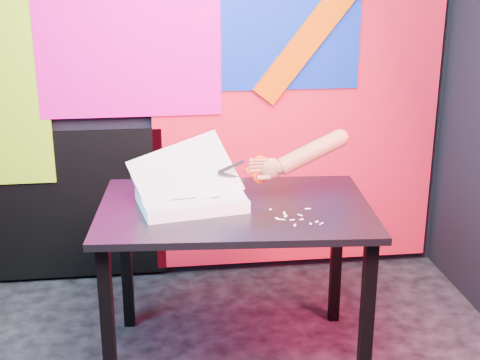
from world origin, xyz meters
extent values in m
cube|color=black|center=(0.00, 1.50, 1.35)|extent=(3.00, 0.01, 2.70)
cube|color=red|center=(0.65, 1.47, 0.85)|extent=(1.60, 0.02, 1.60)
cube|color=#0A28AF|center=(0.55, 1.46, 1.45)|extent=(0.85, 0.02, 0.75)
cube|color=#E90290|center=(-0.25, 1.45, 1.35)|extent=(0.95, 0.02, 0.80)
cube|color=black|center=(-0.75, 1.47, 0.45)|extent=(1.30, 0.02, 0.85)
cube|color=black|center=(-0.35, 0.29, 0.36)|extent=(0.05, 0.05, 0.72)
cube|color=black|center=(-0.30, 0.93, 0.36)|extent=(0.05, 0.05, 0.72)
cube|color=black|center=(0.68, 0.21, 0.36)|extent=(0.05, 0.05, 0.72)
cube|color=black|center=(0.73, 0.85, 0.36)|extent=(0.05, 0.05, 0.72)
cube|color=black|center=(0.19, 0.57, 0.73)|extent=(1.21, 0.85, 0.03)
cube|color=silver|center=(0.01, 0.59, 0.78)|extent=(0.48, 0.38, 0.05)
cube|color=white|center=(0.01, 0.59, 0.80)|extent=(0.47, 0.38, 0.00)
cube|color=white|center=(0.01, 0.59, 0.81)|extent=(0.47, 0.36, 0.13)
cube|color=white|center=(0.00, 0.60, 0.83)|extent=(0.49, 0.35, 0.23)
cube|color=white|center=(-0.01, 0.62, 0.88)|extent=(0.50, 0.30, 0.32)
cylinder|color=black|center=(-0.16, 0.41, 0.80)|extent=(0.01, 0.01, 0.00)
cylinder|color=black|center=(-0.13, 0.41, 0.80)|extent=(0.01, 0.01, 0.00)
cylinder|color=black|center=(-0.10, 0.42, 0.80)|extent=(0.01, 0.01, 0.00)
cylinder|color=black|center=(-0.07, 0.42, 0.80)|extent=(0.01, 0.01, 0.00)
cylinder|color=black|center=(-0.04, 0.43, 0.80)|extent=(0.01, 0.01, 0.00)
cylinder|color=black|center=(-0.01, 0.44, 0.80)|extent=(0.01, 0.01, 0.00)
cylinder|color=black|center=(0.02, 0.44, 0.80)|extent=(0.01, 0.01, 0.00)
cylinder|color=black|center=(0.05, 0.45, 0.80)|extent=(0.01, 0.01, 0.00)
cylinder|color=black|center=(0.08, 0.45, 0.80)|extent=(0.01, 0.01, 0.00)
cylinder|color=black|center=(0.11, 0.46, 0.80)|extent=(0.01, 0.01, 0.00)
cylinder|color=black|center=(0.14, 0.46, 0.80)|extent=(0.01, 0.01, 0.00)
cylinder|color=black|center=(0.17, 0.47, 0.80)|extent=(0.01, 0.01, 0.00)
cylinder|color=black|center=(0.20, 0.47, 0.80)|extent=(0.01, 0.01, 0.00)
cylinder|color=black|center=(0.22, 0.48, 0.80)|extent=(0.01, 0.01, 0.00)
cylinder|color=black|center=(-0.21, 0.69, 0.80)|extent=(0.01, 0.01, 0.00)
cylinder|color=black|center=(-0.18, 0.70, 0.80)|extent=(0.01, 0.01, 0.00)
cylinder|color=black|center=(-0.15, 0.70, 0.80)|extent=(0.01, 0.01, 0.00)
cylinder|color=black|center=(-0.12, 0.71, 0.80)|extent=(0.01, 0.01, 0.00)
cylinder|color=black|center=(-0.09, 0.72, 0.80)|extent=(0.01, 0.01, 0.00)
cylinder|color=black|center=(-0.06, 0.72, 0.80)|extent=(0.01, 0.01, 0.00)
cylinder|color=black|center=(-0.03, 0.73, 0.80)|extent=(0.01, 0.01, 0.00)
cylinder|color=black|center=(0.00, 0.73, 0.80)|extent=(0.01, 0.01, 0.00)
cylinder|color=black|center=(0.03, 0.74, 0.80)|extent=(0.01, 0.01, 0.00)
cylinder|color=black|center=(0.05, 0.74, 0.80)|extent=(0.01, 0.01, 0.00)
cylinder|color=black|center=(0.08, 0.75, 0.80)|extent=(0.01, 0.01, 0.00)
cylinder|color=black|center=(0.11, 0.75, 0.80)|extent=(0.01, 0.01, 0.00)
cylinder|color=black|center=(0.14, 0.76, 0.80)|extent=(0.01, 0.01, 0.00)
cylinder|color=black|center=(0.17, 0.76, 0.80)|extent=(0.01, 0.01, 0.00)
cube|color=black|center=(-0.10, 0.62, 0.80)|extent=(0.08, 0.02, 0.00)
cube|color=black|center=(0.02, 0.62, 0.80)|extent=(0.06, 0.02, 0.00)
cube|color=black|center=(-0.03, 0.53, 0.80)|extent=(0.10, 0.03, 0.00)
cube|color=black|center=(0.11, 0.54, 0.80)|extent=(0.05, 0.02, 0.00)
cube|color=silver|center=(0.18, 0.61, 0.91)|extent=(0.12, 0.01, 0.06)
cube|color=silver|center=(0.18, 0.61, 0.87)|extent=(0.12, 0.01, 0.06)
cylinder|color=silver|center=(0.24, 0.62, 0.89)|extent=(0.01, 0.01, 0.01)
cube|color=#FB2E00|center=(0.26, 0.62, 0.88)|extent=(0.04, 0.01, 0.02)
cube|color=#FB2E00|center=(0.26, 0.62, 0.90)|extent=(0.04, 0.01, 0.02)
torus|color=#FB2E00|center=(0.31, 0.62, 0.92)|extent=(0.06, 0.02, 0.06)
torus|color=#FB2E00|center=(0.31, 0.62, 0.86)|extent=(0.06, 0.02, 0.06)
ellipsoid|color=brown|center=(0.36, 0.63, 0.89)|extent=(0.09, 0.05, 0.10)
cylinder|color=brown|center=(0.31, 0.62, 0.89)|extent=(0.07, 0.02, 0.02)
cylinder|color=brown|center=(0.31, 0.62, 0.90)|extent=(0.07, 0.02, 0.02)
cylinder|color=brown|center=(0.31, 0.62, 0.92)|extent=(0.06, 0.02, 0.02)
cylinder|color=brown|center=(0.31, 0.62, 0.93)|extent=(0.06, 0.02, 0.02)
cylinder|color=brown|center=(0.32, 0.61, 0.85)|extent=(0.06, 0.03, 0.03)
cylinder|color=brown|center=(0.40, 0.63, 0.89)|extent=(0.06, 0.07, 0.07)
cylinder|color=brown|center=(0.53, 0.64, 0.95)|extent=(0.30, 0.11, 0.19)
sphere|color=brown|center=(0.67, 0.66, 1.01)|extent=(0.07, 0.07, 0.07)
cube|color=silver|center=(0.49, 0.49, 0.75)|extent=(0.03, 0.01, 0.00)
cube|color=silver|center=(0.46, 0.32, 0.75)|extent=(0.01, 0.02, 0.00)
cube|color=silver|center=(0.33, 0.50, 0.75)|extent=(0.01, 0.01, 0.00)
cube|color=silver|center=(0.36, 0.38, 0.75)|extent=(0.02, 0.01, 0.00)
cube|color=silver|center=(0.34, 0.40, 0.75)|extent=(0.02, 0.03, 0.00)
cube|color=silver|center=(0.40, 0.32, 0.75)|extent=(0.01, 0.02, 0.00)
cube|color=silver|center=(0.39, 0.43, 0.75)|extent=(0.01, 0.02, 0.00)
cube|color=silver|center=(0.38, 0.43, 0.75)|extent=(0.01, 0.01, 0.00)
cube|color=silver|center=(0.49, 0.34, 0.75)|extent=(0.02, 0.02, 0.00)
cube|color=silver|center=(0.44, 0.37, 0.75)|extent=(0.02, 0.01, 0.00)
cube|color=silver|center=(0.38, 0.45, 0.75)|extent=(0.01, 0.03, 0.00)
cube|color=silver|center=(0.51, 0.32, 0.75)|extent=(0.02, 0.02, 0.00)
cube|color=silver|center=(0.38, 0.41, 0.75)|extent=(0.01, 0.01, 0.00)
cube|color=silver|center=(0.44, 0.42, 0.75)|extent=(0.02, 0.02, 0.00)
cube|color=silver|center=(0.40, 0.37, 0.75)|extent=(0.02, 0.01, 0.00)
camera|label=1|loc=(-0.13, -2.07, 1.75)|focal=50.00mm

